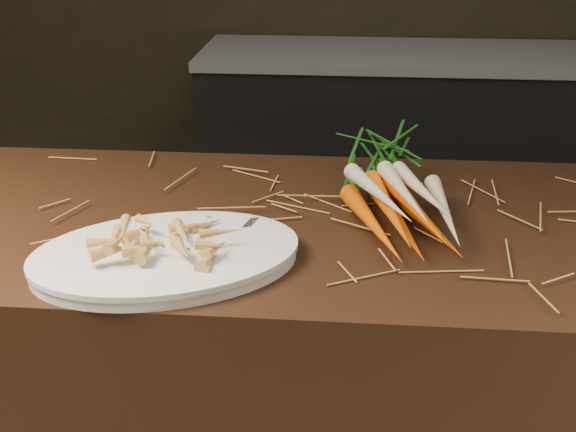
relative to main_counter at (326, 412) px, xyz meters
name	(u,v)px	position (x,y,z in m)	size (l,w,h in m)	color
main_counter	(326,412)	(0.00, 0.00, 0.00)	(2.40, 0.70, 0.90)	black
back_counter	(409,145)	(0.30, 1.88, -0.03)	(1.82, 0.62, 0.84)	black
straw_bedding	(332,215)	(0.00, 0.00, 0.46)	(1.40, 0.60, 0.02)	olive
root_veg_bunch	(380,178)	(0.09, 0.09, 0.50)	(0.29, 0.56, 0.10)	#DB5700
serving_platter	(167,258)	(-0.26, -0.20, 0.46)	(0.43, 0.29, 0.02)	white
roasted_veg_heap	(165,239)	(-0.26, -0.20, 0.50)	(0.21, 0.15, 0.05)	#B68C41
serving_fork	(261,245)	(-0.11, -0.17, 0.48)	(0.01, 0.16, 0.00)	silver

